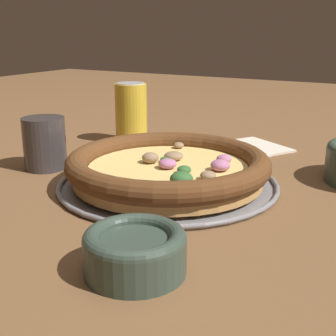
{
  "coord_description": "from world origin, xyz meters",
  "views": [
    {
      "loc": [
        0.33,
        -0.59,
        0.24
      ],
      "look_at": [
        0.0,
        0.0,
        0.03
      ],
      "focal_mm": 50.0,
      "sensor_mm": 36.0,
      "label": 1
    }
  ],
  "objects_px": {
    "napkin": "(252,146)",
    "fork": "(230,147)",
    "pizza": "(168,167)",
    "bowl_near": "(135,250)",
    "pizza_tray": "(168,184)",
    "beverage_can": "(131,113)",
    "drinking_cup": "(45,143)"
  },
  "relations": [
    {
      "from": "drinking_cup",
      "to": "fork",
      "type": "distance_m",
      "value": 0.37
    },
    {
      "from": "bowl_near",
      "to": "beverage_can",
      "type": "height_order",
      "value": "beverage_can"
    },
    {
      "from": "drinking_cup",
      "to": "pizza_tray",
      "type": "bearing_deg",
      "value": 5.0
    },
    {
      "from": "napkin",
      "to": "fork",
      "type": "xyz_separation_m",
      "value": [
        -0.04,
        -0.02,
        -0.0
      ]
    },
    {
      "from": "pizza_tray",
      "to": "fork",
      "type": "bearing_deg",
      "value": 91.73
    },
    {
      "from": "pizza",
      "to": "bowl_near",
      "type": "bearing_deg",
      "value": -67.8
    },
    {
      "from": "pizza_tray",
      "to": "beverage_can",
      "type": "xyz_separation_m",
      "value": [
        -0.21,
        0.21,
        0.06
      ]
    },
    {
      "from": "pizza_tray",
      "to": "napkin",
      "type": "xyz_separation_m",
      "value": [
        0.03,
        0.29,
        -0.0
      ]
    },
    {
      "from": "bowl_near",
      "to": "beverage_can",
      "type": "distance_m",
      "value": 0.55
    },
    {
      "from": "drinking_cup",
      "to": "pizza",
      "type": "bearing_deg",
      "value": 4.96
    },
    {
      "from": "pizza_tray",
      "to": "pizza",
      "type": "distance_m",
      "value": 0.03
    },
    {
      "from": "beverage_can",
      "to": "drinking_cup",
      "type": "bearing_deg",
      "value": -95.18
    },
    {
      "from": "pizza",
      "to": "drinking_cup",
      "type": "xyz_separation_m",
      "value": [
        -0.23,
        -0.02,
        0.01
      ]
    },
    {
      "from": "pizza",
      "to": "fork",
      "type": "bearing_deg",
      "value": 91.85
    },
    {
      "from": "fork",
      "to": "beverage_can",
      "type": "relative_size",
      "value": 1.37
    },
    {
      "from": "bowl_near",
      "to": "drinking_cup",
      "type": "relative_size",
      "value": 1.16
    },
    {
      "from": "pizza",
      "to": "napkin",
      "type": "height_order",
      "value": "pizza"
    },
    {
      "from": "napkin",
      "to": "beverage_can",
      "type": "xyz_separation_m",
      "value": [
        -0.24,
        -0.07,
        0.06
      ]
    },
    {
      "from": "bowl_near",
      "to": "beverage_can",
      "type": "xyz_separation_m",
      "value": [
        -0.31,
        0.46,
        0.04
      ]
    },
    {
      "from": "pizza",
      "to": "beverage_can",
      "type": "height_order",
      "value": "beverage_can"
    },
    {
      "from": "napkin",
      "to": "beverage_can",
      "type": "relative_size",
      "value": 1.39
    },
    {
      "from": "bowl_near",
      "to": "napkin",
      "type": "distance_m",
      "value": 0.53
    },
    {
      "from": "bowl_near",
      "to": "drinking_cup",
      "type": "distance_m",
      "value": 0.4
    },
    {
      "from": "pizza_tray",
      "to": "bowl_near",
      "type": "distance_m",
      "value": 0.26
    },
    {
      "from": "pizza",
      "to": "bowl_near",
      "type": "height_order",
      "value": "pizza"
    },
    {
      "from": "pizza_tray",
      "to": "napkin",
      "type": "bearing_deg",
      "value": 83.61
    },
    {
      "from": "fork",
      "to": "beverage_can",
      "type": "xyz_separation_m",
      "value": [
        -0.2,
        -0.06,
        0.06
      ]
    },
    {
      "from": "pizza_tray",
      "to": "bowl_near",
      "type": "relative_size",
      "value": 3.26
    },
    {
      "from": "beverage_can",
      "to": "napkin",
      "type": "bearing_deg",
      "value": 16.88
    },
    {
      "from": "pizza_tray",
      "to": "bowl_near",
      "type": "height_order",
      "value": "bowl_near"
    },
    {
      "from": "pizza_tray",
      "to": "fork",
      "type": "relative_size",
      "value": 1.97
    },
    {
      "from": "pizza",
      "to": "napkin",
      "type": "xyz_separation_m",
      "value": [
        0.03,
        0.29,
        -0.03
      ]
    }
  ]
}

